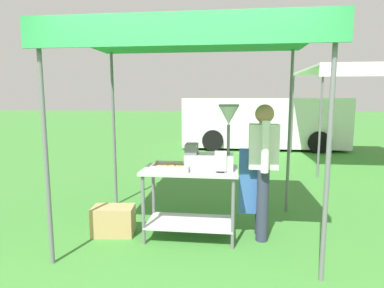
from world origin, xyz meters
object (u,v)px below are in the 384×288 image
(donut_fryer, at_px, (213,148))
(van_white, at_px, (262,122))
(donut_tray, at_px, (171,168))
(vendor, at_px, (262,164))
(menu_sign, at_px, (221,163))
(supply_crate, at_px, (113,220))
(donut_cart, at_px, (190,189))
(stall_canopy, at_px, (191,43))
(neighbour_tent, at_px, (366,72))

(donut_fryer, xyz_separation_m, van_white, (1.30, 7.46, -0.23))
(donut_tray, distance_m, vendor, 1.08)
(menu_sign, xyz_separation_m, van_white, (1.20, 7.63, -0.08))
(supply_crate, xyz_separation_m, van_white, (2.52, 7.50, 0.70))
(donut_cart, xyz_separation_m, supply_crate, (-0.95, -0.03, -0.42))
(donut_tray, bearing_deg, donut_cart, 18.40)
(van_white, bearing_deg, vendor, -95.56)
(donut_cart, xyz_separation_m, donut_fryer, (0.27, 0.01, 0.50))
(supply_crate, relative_size, van_white, 0.10)
(vendor, bearing_deg, donut_cart, -172.64)
(stall_canopy, height_order, van_white, stall_canopy)
(donut_cart, bearing_deg, stall_canopy, 90.00)
(stall_canopy, xyz_separation_m, neighbour_tent, (3.76, 4.67, 0.02))
(donut_fryer, distance_m, supply_crate, 1.53)
(supply_crate, bearing_deg, menu_sign, -5.68)
(donut_tray, xyz_separation_m, donut_fryer, (0.48, 0.08, 0.23))
(donut_cart, distance_m, donut_tray, 0.36)
(donut_tray, relative_size, vendor, 0.27)
(donut_fryer, bearing_deg, neighbour_tent, 53.74)
(donut_tray, height_order, supply_crate, donut_tray)
(vendor, xyz_separation_m, supply_crate, (-1.81, -0.14, -0.73))
(donut_tray, xyz_separation_m, supply_crate, (-0.74, 0.04, -0.70))
(donut_tray, height_order, neighbour_tent, neighbour_tent)
(donut_fryer, height_order, vendor, same)
(stall_canopy, relative_size, supply_crate, 5.35)
(menu_sign, bearing_deg, stall_canopy, 144.63)
(vendor, xyz_separation_m, van_white, (0.72, 7.36, -0.03))
(stall_canopy, height_order, neighbour_tent, stall_canopy)
(menu_sign, height_order, vendor, vendor)
(stall_canopy, bearing_deg, van_white, 77.99)
(menu_sign, distance_m, supply_crate, 1.54)
(donut_fryer, bearing_deg, stall_canopy, 161.05)
(vendor, xyz_separation_m, neighbour_tent, (2.91, 4.66, 1.43))
(stall_canopy, distance_m, donut_tray, 1.46)
(stall_canopy, height_order, donut_cart, stall_canopy)
(donut_tray, bearing_deg, supply_crate, 176.59)
(donut_cart, bearing_deg, donut_fryer, 1.49)
(stall_canopy, relative_size, van_white, 0.54)
(neighbour_tent, bearing_deg, vendor, -121.98)
(donut_tray, relative_size, neighbour_tent, 0.13)
(vendor, height_order, neighbour_tent, neighbour_tent)
(donut_tray, height_order, donut_fryer, donut_fryer)
(donut_cart, distance_m, menu_sign, 0.53)
(menu_sign, bearing_deg, supply_crate, 174.32)
(stall_canopy, relative_size, vendor, 1.77)
(donut_fryer, bearing_deg, van_white, 80.12)
(stall_canopy, height_order, supply_crate, stall_canopy)
(menu_sign, bearing_deg, neighbour_tent, 55.41)
(donut_fryer, bearing_deg, donut_tray, -170.75)
(donut_tray, distance_m, van_white, 7.75)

